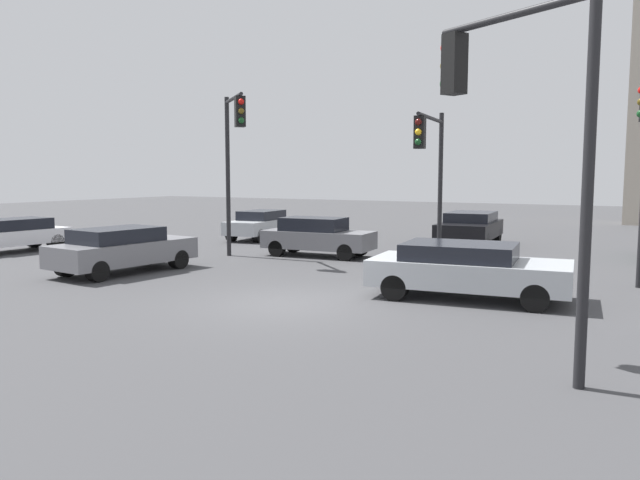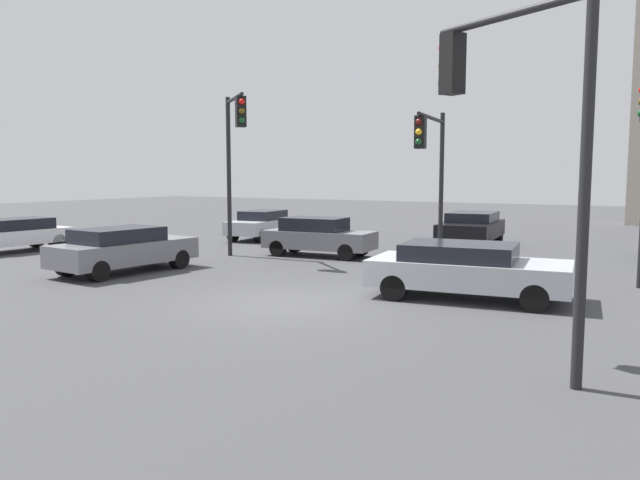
% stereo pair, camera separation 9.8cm
% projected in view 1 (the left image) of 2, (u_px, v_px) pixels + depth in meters
% --- Properties ---
extents(ground_plane, '(105.73, 105.73, 0.00)m').
position_uv_depth(ground_plane, '(286.00, 304.00, 14.39)').
color(ground_plane, '#424244').
extents(traffic_light_0, '(2.64, 1.48, 5.67)m').
position_uv_depth(traffic_light_0, '(517.00, 110.00, 9.35)').
color(traffic_light_0, black).
rests_on(traffic_light_0, ground_plane).
extents(traffic_light_1, '(0.62, 3.49, 5.17)m').
position_uv_depth(traffic_light_1, '(431.00, 155.00, 20.44)').
color(traffic_light_1, black).
rests_on(traffic_light_1, ground_plane).
extents(traffic_light_3, '(2.07, 1.85, 5.80)m').
position_uv_depth(traffic_light_3, '(233.00, 143.00, 21.49)').
color(traffic_light_3, black).
rests_on(traffic_light_3, ground_plane).
extents(car_0, '(2.47, 4.78, 1.41)m').
position_uv_depth(car_0, '(470.00, 227.00, 26.31)').
color(car_0, black).
rests_on(car_0, ground_plane).
extents(car_2, '(2.27, 4.57, 1.39)m').
position_uv_depth(car_2, '(122.00, 249.00, 18.90)').
color(car_2, slate).
rests_on(car_2, ground_plane).
extents(car_4, '(2.07, 4.14, 1.33)m').
position_uv_depth(car_4, '(260.00, 224.00, 28.76)').
color(car_4, '#ADB2B7').
rests_on(car_4, ground_plane).
extents(car_6, '(2.09, 4.33, 1.30)m').
position_uv_depth(car_6, '(11.00, 234.00, 23.93)').
color(car_6, silver).
rests_on(car_6, ground_plane).
extents(car_7, '(4.16, 1.95, 1.43)m').
position_uv_depth(car_7, '(317.00, 236.00, 22.72)').
color(car_7, slate).
rests_on(car_7, ground_plane).
extents(car_8, '(4.92, 2.69, 1.35)m').
position_uv_depth(car_8, '(467.00, 269.00, 14.99)').
color(car_8, '#ADB2B7').
rests_on(car_8, ground_plane).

